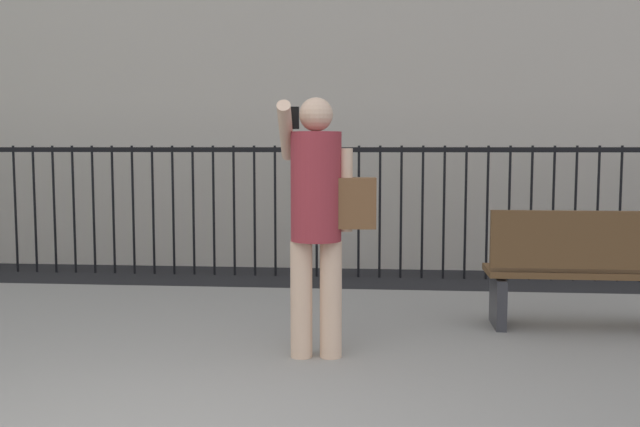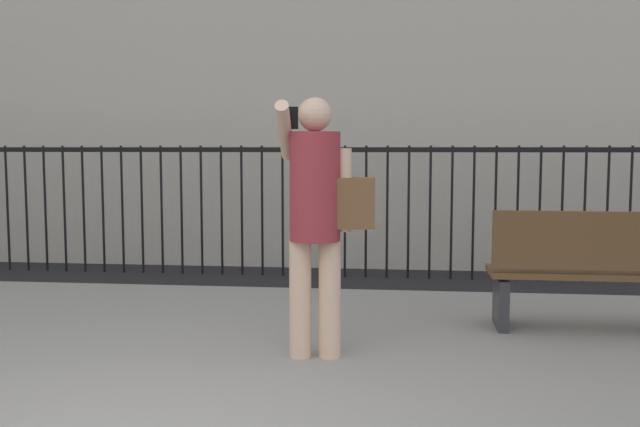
% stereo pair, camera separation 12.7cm
% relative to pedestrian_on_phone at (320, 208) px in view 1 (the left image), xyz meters
% --- Properties ---
extents(sidewalk, '(28.00, 4.40, 0.15)m').
position_rel_pedestrian_on_phone_xyz_m(sidewalk, '(-0.77, 0.16, -1.10)').
color(sidewalk, gray).
rests_on(sidewalk, ground).
extents(iron_fence, '(12.03, 0.04, 1.60)m').
position_rel_pedestrian_on_phone_xyz_m(iron_fence, '(-0.77, 3.86, -0.15)').
color(iron_fence, black).
rests_on(iron_fence, ground).
extents(pedestrian_on_phone, '(0.67, 0.51, 1.76)m').
position_rel_pedestrian_on_phone_xyz_m(pedestrian_on_phone, '(0.00, 0.00, 0.00)').
color(pedestrian_on_phone, beige).
rests_on(pedestrian_on_phone, sidewalk).
extents(street_bench, '(1.60, 0.45, 0.95)m').
position_rel_pedestrian_on_phone_xyz_m(street_bench, '(2.05, 0.89, -0.53)').
color(street_bench, brown).
rests_on(street_bench, sidewalk).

